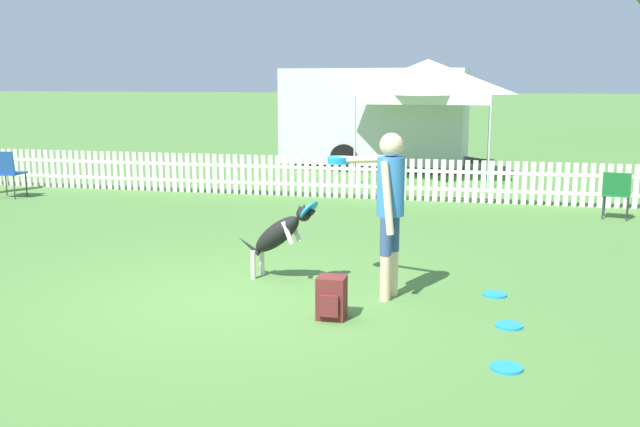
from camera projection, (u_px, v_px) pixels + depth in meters
name	position (u px, v px, depth m)	size (l,w,h in m)	color
ground_plane	(234.00, 300.00, 7.38)	(240.00, 240.00, 0.00)	#4C7A38
handler_person	(387.00, 195.00, 7.28)	(0.93, 0.88, 1.72)	beige
leaping_dog	(280.00, 233.00, 7.99)	(1.06, 0.48, 0.96)	black
frisbee_near_handler	(506.00, 368.00, 5.60)	(0.25, 0.25, 0.02)	#1E8CD8
frisbee_near_dog	(509.00, 326.00, 6.57)	(0.25, 0.25, 0.02)	#1E8CD8
frisbee_midfield	(495.00, 294.00, 7.52)	(0.25, 0.25, 0.02)	#1E8CD8
backpack_on_grass	(331.00, 298.00, 6.76)	(0.27, 0.28, 0.41)	maroon
picket_fence	(351.00, 178.00, 13.64)	(24.63, 0.04, 0.79)	silver
folding_chair_blue_left	(6.00, 170.00, 13.62)	(0.54, 0.56, 0.92)	#333338
folding_chair_center	(616.00, 191.00, 11.55)	(0.51, 0.53, 0.78)	#333338
canopy_tent_main	(428.00, 81.00, 16.25)	(2.89, 2.89, 2.70)	silver
equipment_trailer	(376.00, 116.00, 18.36)	(5.44, 2.42, 2.52)	silver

